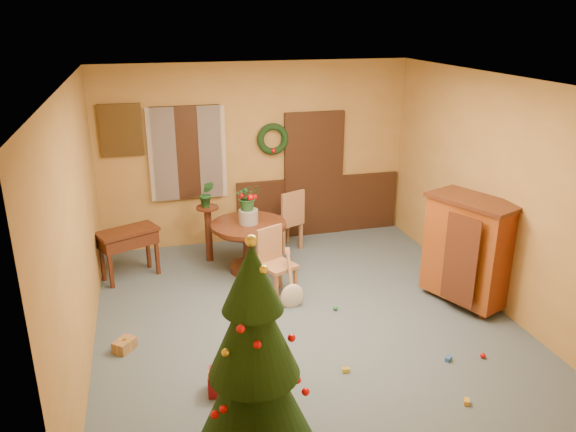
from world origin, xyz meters
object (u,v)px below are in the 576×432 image
object	(u,v)px
dining_table	(249,238)
sideboard	(469,248)
chair_near	(275,260)
christmas_tree	(254,363)
writing_desk	(128,242)

from	to	relation	value
dining_table	sideboard	bearing A→B (deg)	-33.06
chair_near	sideboard	world-z (taller)	sideboard
christmas_tree	sideboard	size ratio (longest dim) A/B	1.45
christmas_tree	sideboard	distance (m)	3.82
chair_near	writing_desk	world-z (taller)	chair_near
dining_table	writing_desk	size ratio (longest dim) A/B	1.18
dining_table	chair_near	size ratio (longest dim) A/B	1.17
dining_table	chair_near	xyz separation A→B (m)	(0.19, -0.79, -0.02)
christmas_tree	sideboard	xyz separation A→B (m)	(3.20, 2.07, -0.22)
chair_near	christmas_tree	bearing A→B (deg)	-106.43
writing_desk	sideboard	xyz separation A→B (m)	(4.22, -1.86, 0.21)
sideboard	dining_table	bearing A→B (deg)	146.94
christmas_tree	writing_desk	distance (m)	4.08
dining_table	writing_desk	bearing A→B (deg)	172.82
sideboard	writing_desk	bearing A→B (deg)	156.20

